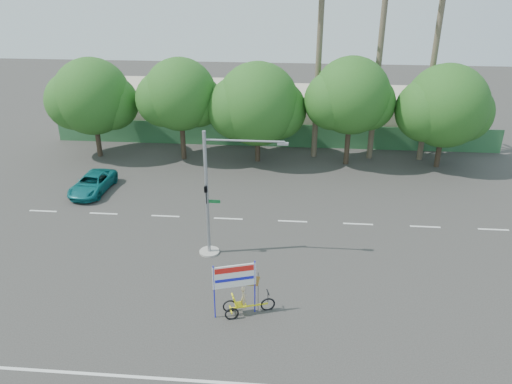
{
  "coord_description": "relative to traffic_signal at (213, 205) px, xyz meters",
  "views": [
    {
      "loc": [
        2.09,
        -19.18,
        14.65
      ],
      "look_at": [
        0.03,
        4.6,
        3.5
      ],
      "focal_mm": 35.0,
      "sensor_mm": 36.0,
      "label": 1
    }
  ],
  "objects": [
    {
      "name": "palm_mid",
      "position": [
        14.2,
        15.52,
        6.48
      ],
      "size": [
        3.73,
        3.79,
        15.45
      ],
      "color": "#70604C",
      "rests_on": "ground"
    },
    {
      "name": "ground",
      "position": [
        2.2,
        -3.98,
        -2.92
      ],
      "size": [
        120.0,
        120.0,
        0.0
      ],
      "primitive_type": "plane",
      "color": "#33302D",
      "rests_on": "ground"
    },
    {
      "name": "tree_right",
      "position": [
        8.15,
        14.02,
        2.32
      ],
      "size": [
        6.9,
        5.8,
        8.36
      ],
      "color": "#473828",
      "rests_on": "ground"
    },
    {
      "name": "tree_center",
      "position": [
        1.14,
        14.02,
        1.55
      ],
      "size": [
        7.62,
        6.4,
        7.85
      ],
      "color": "#473828",
      "rests_on": "ground"
    },
    {
      "name": "palm_tall",
      "position": [
        10.2,
        15.52,
        7.55
      ],
      "size": [
        3.73,
        3.79,
        17.45
      ],
      "color": "#70604C",
      "rests_on": "ground"
    },
    {
      "name": "tree_far_left",
      "position": [
        -11.85,
        14.02,
        1.84
      ],
      "size": [
        7.14,
        6.0,
        7.96
      ],
      "color": "#473828",
      "rests_on": "ground"
    },
    {
      "name": "tree_far_right",
      "position": [
        15.15,
        14.02,
        1.73
      ],
      "size": [
        7.38,
        6.2,
        7.94
      ],
      "color": "#473828",
      "rests_on": "ground"
    },
    {
      "name": "fence",
      "position": [
        2.2,
        17.52,
        -1.92
      ],
      "size": [
        38.0,
        0.08,
        2.0
      ],
      "primitive_type": "cube",
      "color": "#336B3D",
      "rests_on": "ground"
    },
    {
      "name": "building_right",
      "position": [
        10.2,
        22.02,
        -1.12
      ],
      "size": [
        14.0,
        8.0,
        3.6
      ],
      "primitive_type": "cube",
      "color": "beige",
      "rests_on": "ground"
    },
    {
      "name": "building_left",
      "position": [
        -7.8,
        22.02,
        -0.92
      ],
      "size": [
        12.0,
        8.0,
        4.0
      ],
      "primitive_type": "cube",
      "color": "beige",
      "rests_on": "ground"
    },
    {
      "name": "tree_left",
      "position": [
        -4.85,
        14.02,
        2.14
      ],
      "size": [
        6.66,
        5.6,
        8.07
      ],
      "color": "#473828",
      "rests_on": "ground"
    },
    {
      "name": "traffic_signal",
      "position": [
        0.0,
        0.0,
        0.0
      ],
      "size": [
        4.72,
        1.1,
        7.0
      ],
      "color": "gray",
      "rests_on": "ground"
    },
    {
      "name": "palm_short",
      "position": [
        5.7,
        15.52,
        5.94
      ],
      "size": [
        3.73,
        3.79,
        14.45
      ],
      "color": "#70604C",
      "rests_on": "ground"
    },
    {
      "name": "pickup_truck",
      "position": [
        -9.69,
        7.16,
        -2.29
      ],
      "size": [
        2.32,
        4.6,
        1.25
      ],
      "primitive_type": "imported",
      "rotation": [
        0.0,
        0.0,
        -0.06
      ],
      "color": "#0F696C",
      "rests_on": "ground"
    },
    {
      "name": "trike_billboard",
      "position": [
        2.03,
        -5.04,
        -1.8
      ],
      "size": [
        2.73,
        1.14,
        2.79
      ],
      "rotation": [
        0.0,
        0.0,
        0.3
      ],
      "color": "black",
      "rests_on": "ground"
    }
  ]
}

